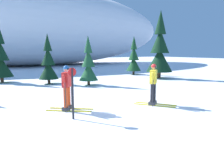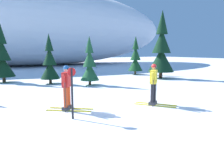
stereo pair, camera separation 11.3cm
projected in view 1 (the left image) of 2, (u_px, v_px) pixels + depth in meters
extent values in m
plane|color=white|center=(131.00, 109.00, 8.57)|extent=(120.00, 120.00, 0.00)
cube|color=gold|center=(156.00, 104.00, 9.31)|extent=(1.12, 1.44, 0.03)
cube|color=gold|center=(154.00, 105.00, 9.02)|extent=(1.12, 1.44, 0.03)
cube|color=#38383D|center=(153.00, 102.00, 9.34)|extent=(0.28, 0.31, 0.12)
cube|color=#38383D|center=(152.00, 103.00, 9.04)|extent=(0.28, 0.31, 0.12)
cylinder|color=black|center=(154.00, 92.00, 9.27)|extent=(0.15, 0.15, 0.76)
cylinder|color=black|center=(152.00, 93.00, 8.98)|extent=(0.15, 0.15, 0.76)
cube|color=yellow|center=(153.00, 77.00, 9.03)|extent=(0.46, 0.43, 0.56)
cylinder|color=yellow|center=(154.00, 78.00, 9.27)|extent=(0.28, 0.24, 0.58)
cylinder|color=yellow|center=(152.00, 79.00, 8.80)|extent=(0.28, 0.24, 0.58)
sphere|color=#A37556|center=(154.00, 67.00, 8.97)|extent=(0.19, 0.19, 0.19)
sphere|color=red|center=(154.00, 66.00, 8.96)|extent=(0.21, 0.21, 0.21)
cube|color=black|center=(156.00, 67.00, 8.94)|extent=(0.14, 0.12, 0.07)
cylinder|color=#2D2D33|center=(156.00, 90.00, 9.41)|extent=(0.02, 0.02, 1.12)
cylinder|color=#2D2D33|center=(155.00, 102.00, 9.49)|extent=(0.07, 0.07, 0.01)
cylinder|color=#2D2D33|center=(153.00, 93.00, 8.79)|extent=(0.02, 0.02, 1.12)
cylinder|color=#2D2D33|center=(153.00, 105.00, 8.86)|extent=(0.07, 0.07, 0.01)
cube|color=gold|center=(71.00, 108.00, 8.55)|extent=(1.43, 1.16, 0.03)
cube|color=gold|center=(69.00, 111.00, 8.19)|extent=(1.43, 1.16, 0.03)
cube|color=#38383D|center=(69.00, 107.00, 8.55)|extent=(0.31, 0.28, 0.12)
cube|color=#38383D|center=(66.00, 109.00, 8.19)|extent=(0.31, 0.28, 0.12)
cylinder|color=#DB471E|center=(68.00, 96.00, 8.48)|extent=(0.15, 0.15, 0.75)
cylinder|color=#DB471E|center=(66.00, 98.00, 8.13)|extent=(0.15, 0.15, 0.75)
cube|color=red|center=(67.00, 80.00, 8.21)|extent=(0.47, 0.51, 0.56)
cylinder|color=red|center=(69.00, 80.00, 8.49)|extent=(0.25, 0.28, 0.58)
cylinder|color=red|center=(64.00, 82.00, 7.94)|extent=(0.25, 0.28, 0.58)
sphere|color=beige|center=(66.00, 69.00, 8.15)|extent=(0.19, 0.19, 0.19)
sphere|color=#2366B2|center=(66.00, 68.00, 8.14)|extent=(0.21, 0.21, 0.21)
cube|color=black|center=(68.00, 69.00, 8.14)|extent=(0.12, 0.14, 0.07)
cylinder|color=#2D2D33|center=(71.00, 94.00, 8.66)|extent=(0.02, 0.02, 1.12)
cylinder|color=#2D2D33|center=(72.00, 106.00, 8.73)|extent=(0.07, 0.07, 0.01)
cylinder|color=#2D2D33|center=(65.00, 98.00, 7.93)|extent=(0.02, 0.02, 1.12)
cylinder|color=#2D2D33|center=(66.00, 111.00, 8.01)|extent=(0.07, 0.07, 0.01)
cylinder|color=#47301E|center=(2.00, 79.00, 15.64)|extent=(0.23, 0.23, 0.57)
cone|color=black|center=(1.00, 67.00, 15.51)|extent=(1.62, 1.62, 1.45)
cone|color=black|center=(0.00, 50.00, 15.34)|extent=(1.17, 1.17, 1.45)
cylinder|color=#47301E|center=(49.00, 80.00, 15.08)|extent=(0.19, 0.19, 0.46)
cone|color=black|center=(49.00, 70.00, 14.98)|extent=(1.33, 1.33, 1.19)
cone|color=black|center=(48.00, 56.00, 14.84)|extent=(0.95, 0.95, 1.19)
cone|color=black|center=(47.00, 42.00, 14.69)|extent=(0.58, 0.58, 1.19)
cylinder|color=#47301E|center=(89.00, 82.00, 14.53)|extent=(0.18, 0.18, 0.44)
cone|color=#1E512D|center=(88.00, 72.00, 14.43)|extent=(1.25, 1.25, 1.12)
cone|color=#1E512D|center=(88.00, 58.00, 14.29)|extent=(0.90, 0.90, 1.12)
cone|color=#1E512D|center=(88.00, 44.00, 14.16)|extent=(0.55, 0.55, 1.12)
cylinder|color=#47301E|center=(134.00, 72.00, 21.10)|extent=(0.20, 0.20, 0.50)
cone|color=#194723|center=(134.00, 64.00, 20.99)|extent=(1.41, 1.41, 1.27)
cone|color=#194723|center=(134.00, 53.00, 20.83)|extent=(1.02, 1.02, 1.27)
cone|color=#194723|center=(134.00, 43.00, 20.68)|extent=(0.62, 0.62, 1.27)
cylinder|color=#47301E|center=(159.00, 74.00, 18.20)|extent=(0.30, 0.30, 0.75)
cone|color=black|center=(159.00, 60.00, 18.03)|extent=(2.13, 2.13, 1.91)
cone|color=black|center=(160.00, 41.00, 17.80)|extent=(1.54, 1.54, 1.91)
cone|color=black|center=(161.00, 22.00, 17.57)|extent=(0.94, 0.94, 1.91)
ellipsoid|color=white|center=(31.00, 27.00, 33.68)|extent=(47.21, 20.59, 11.97)
cylinder|color=black|center=(73.00, 94.00, 7.14)|extent=(0.07, 0.07, 1.70)
cylinder|color=red|center=(72.00, 72.00, 7.03)|extent=(0.28, 0.02, 0.28)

